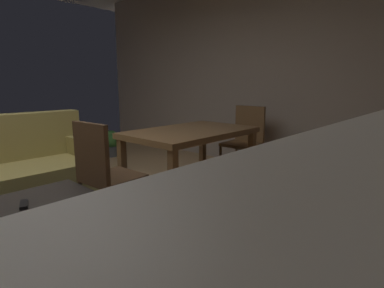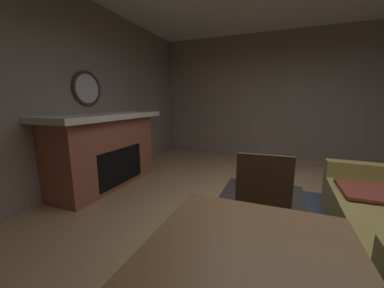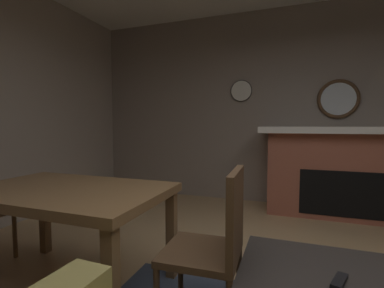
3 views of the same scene
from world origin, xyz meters
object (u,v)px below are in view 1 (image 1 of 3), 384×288
(dining_table, at_px, (191,138))
(potted_plant, at_px, (111,143))
(ottoman_coffee_table, at_px, (41,230))
(tv_remote, at_px, (24,204))
(dining_chair_east, at_px, (245,136))
(dining_chair_west, at_px, (103,169))

(dining_table, height_order, potted_plant, dining_table)
(ottoman_coffee_table, height_order, tv_remote, tv_remote)
(ottoman_coffee_table, relative_size, dining_table, 0.60)
(dining_chair_east, distance_m, dining_chair_west, 2.19)
(ottoman_coffee_table, xyz_separation_m, potted_plant, (2.10, 2.30, 0.04))
(dining_chair_east, xyz_separation_m, dining_chair_west, (-2.19, -0.01, 0.00))
(tv_remote, distance_m, potted_plant, 3.14)
(ottoman_coffee_table, bearing_deg, tv_remote, 151.24)
(tv_remote, bearing_deg, dining_table, 20.85)
(dining_table, xyz_separation_m, dining_chair_east, (1.09, 0.00, -0.13))
(dining_chair_east, bearing_deg, potted_plant, 106.04)
(ottoman_coffee_table, relative_size, dining_chair_east, 0.91)
(dining_chair_east, relative_size, potted_plant, 2.09)
(dining_table, height_order, dining_chair_west, dining_chair_west)
(dining_table, bearing_deg, ottoman_coffee_table, -178.68)
(dining_chair_east, distance_m, potted_plant, 2.37)
(ottoman_coffee_table, xyz_separation_m, dining_table, (1.65, 0.04, 0.46))
(dining_chair_east, bearing_deg, tv_remote, 179.96)
(dining_chair_east, bearing_deg, dining_chair_west, -179.79)
(dining_table, bearing_deg, tv_remote, 179.83)
(tv_remote, xyz_separation_m, dining_table, (1.73, -0.01, 0.25))
(dining_chair_east, bearing_deg, dining_table, -179.83)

